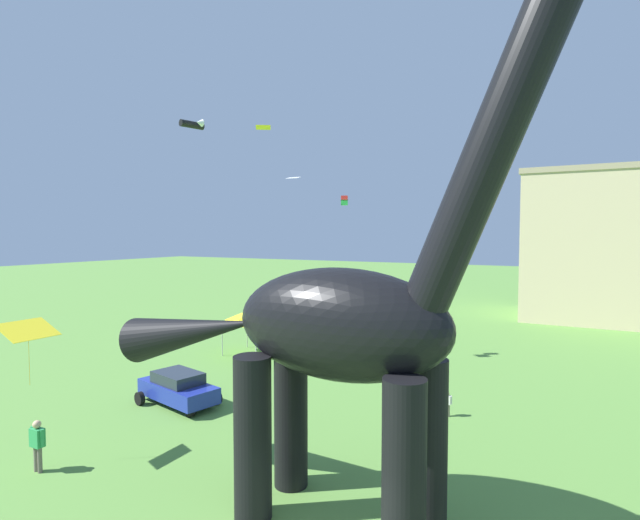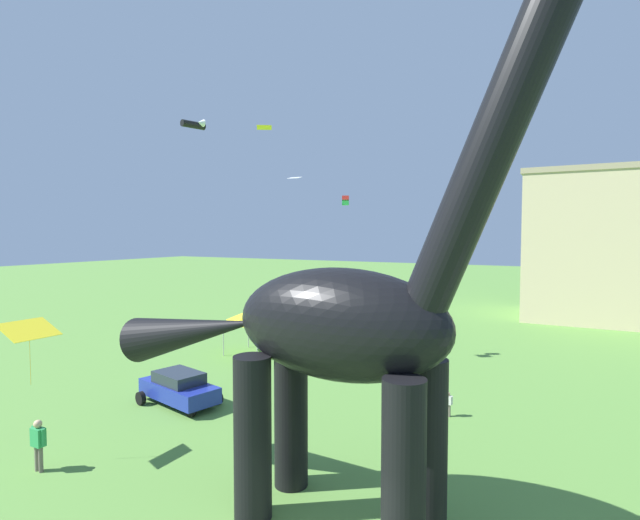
# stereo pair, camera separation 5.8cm
# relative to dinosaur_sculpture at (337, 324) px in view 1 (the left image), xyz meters

# --- Properties ---
(dinosaur_sculpture) EXTENTS (14.66, 3.11, 15.33)m
(dinosaur_sculpture) POSITION_rel_dinosaur_sculpture_xyz_m (0.00, 0.00, 0.00)
(dinosaur_sculpture) COLOR black
(dinosaur_sculpture) RESTS_ON ground_plane
(parked_sedan_left) EXTENTS (4.49, 2.67, 1.55)m
(parked_sedan_left) POSITION_rel_dinosaur_sculpture_xyz_m (-10.65, 4.76, -4.74)
(parked_sedan_left) COLOR navy
(parked_sedan_left) RESTS_ON ground_plane
(person_vendor_side) EXTENTS (0.41, 0.18, 1.09)m
(person_vendor_side) POSITION_rel_dinosaur_sculpture_xyz_m (0.82, 9.27, -4.88)
(person_vendor_side) COLOR #6B6056
(person_vendor_side) RESTS_ON ground_plane
(person_watching_child) EXTENTS (0.66, 0.29, 1.77)m
(person_watching_child) POSITION_rel_dinosaur_sculpture_xyz_m (-10.08, -2.30, -4.47)
(person_watching_child) COLOR #6B6056
(person_watching_child) RESTS_ON ground_plane
(festival_canopy_tent) EXTENTS (3.15, 3.15, 3.00)m
(festival_canopy_tent) POSITION_rel_dinosaur_sculpture_xyz_m (-13.48, 14.36, -3.00)
(festival_canopy_tent) COLOR #B2B2B7
(festival_canopy_tent) RESTS_ON ground_plane
(kite_near_low) EXTENTS (1.04, 0.81, 0.18)m
(kite_near_low) POSITION_rel_dinosaur_sculpture_xyz_m (-13.71, 20.16, 6.72)
(kite_near_low) COLOR white
(kite_mid_center) EXTENTS (1.77, 1.89, 0.53)m
(kite_mid_center) POSITION_rel_dinosaur_sculpture_xyz_m (-19.13, 15.25, 10.35)
(kite_mid_center) COLOR black
(kite_far_right) EXTENTS (0.54, 0.54, 0.59)m
(kite_far_right) POSITION_rel_dinosaur_sculpture_xyz_m (-7.45, 16.08, 4.55)
(kite_far_right) COLOR red
(kite_high_left) EXTENTS (1.18, 1.68, 2.20)m
(kite_high_left) POSITION_rel_dinosaur_sculpture_xyz_m (-10.81, -2.05, -0.83)
(kite_high_left) COLOR yellow
(kite_drifting) EXTENTS (1.11, 1.04, 0.15)m
(kite_drifting) POSITION_rel_dinosaur_sculpture_xyz_m (-11.30, 12.75, 8.86)
(kite_drifting) COLOR yellow
(background_building_block) EXTENTS (17.29, 10.80, 13.80)m
(background_building_block) POSITION_rel_dinosaur_sculpture_xyz_m (9.29, 40.40, 1.37)
(background_building_block) COLOR #CCB78E
(background_building_block) RESTS_ON ground_plane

